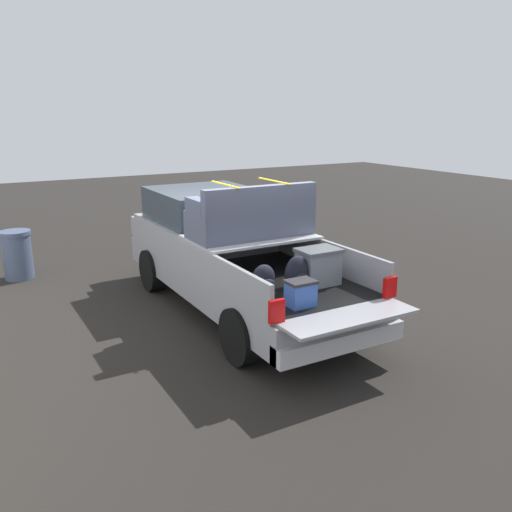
% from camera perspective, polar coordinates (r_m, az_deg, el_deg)
% --- Properties ---
extents(ground_plane, '(40.00, 40.00, 0.00)m').
position_cam_1_polar(ground_plane, '(9.14, -1.88, -5.80)').
color(ground_plane, black).
extents(pickup_truck, '(6.05, 2.06, 2.23)m').
position_cam_1_polar(pickup_truck, '(9.16, -3.01, 0.57)').
color(pickup_truck, gray).
rests_on(pickup_truck, ground_plane).
extents(trash_can, '(0.60, 0.60, 0.98)m').
position_cam_1_polar(trash_can, '(11.73, -24.09, 0.14)').
color(trash_can, '#3F4C66').
rests_on(trash_can, ground_plane).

